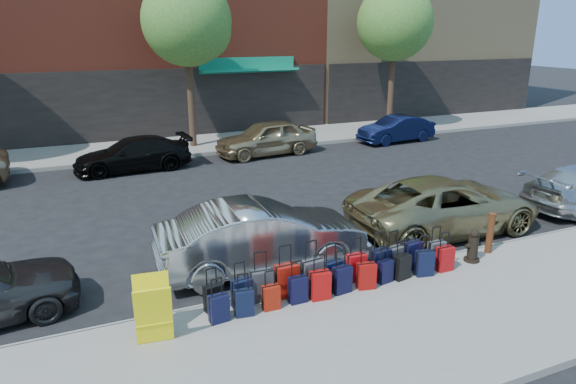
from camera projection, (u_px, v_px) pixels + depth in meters
name	position (u px, v px, depth m)	size (l,w,h in m)	color
ground	(255.00, 217.00, 14.79)	(120.00, 120.00, 0.00)	black
sidewalk_near	(380.00, 331.00, 9.09)	(60.00, 4.00, 0.15)	gray
sidewalk_far	(180.00, 146.00, 23.51)	(60.00, 4.00, 0.15)	gray
curb_near	(327.00, 282.00, 10.85)	(60.00, 0.08, 0.15)	gray
curb_far	(191.00, 155.00, 21.75)	(60.00, 0.08, 0.15)	gray
tree_center	(190.00, 23.00, 21.70)	(3.80, 3.80, 7.27)	black
tree_right	(397.00, 24.00, 25.68)	(3.80, 3.80, 7.27)	black
suitcase_front_0	(214.00, 297.00, 9.55)	(0.38, 0.26, 0.85)	black
suitcase_front_1	(242.00, 293.00, 9.68)	(0.40, 0.25, 0.90)	black
suitcase_front_2	(262.00, 285.00, 9.90)	(0.43, 0.25, 1.01)	#333337
suitcase_front_3	(287.00, 280.00, 10.05)	(0.45, 0.26, 1.06)	maroon
suitcase_front_4	(312.00, 276.00, 10.24)	(0.47, 0.30, 1.07)	#3B3B40
suitcase_front_5	(332.00, 274.00, 10.40)	(0.42, 0.28, 0.95)	black
suitcase_front_6	(356.00, 267.00, 10.70)	(0.40, 0.23, 0.94)	#B40B10
suitcase_front_7	(380.00, 263.00, 10.82)	(0.44, 0.27, 1.02)	black
suitcase_front_8	(394.00, 260.00, 11.05)	(0.42, 0.28, 0.95)	#38393D
suitcase_front_9	(412.00, 255.00, 11.23)	(0.44, 0.28, 1.00)	black
suitcase_front_10	(436.00, 253.00, 11.40)	(0.37, 0.20, 0.90)	#424247
suitcase_back_0	(219.00, 308.00, 9.19)	(0.37, 0.24, 0.84)	black
suitcase_back_1	(244.00, 303.00, 9.39)	(0.37, 0.24, 0.82)	black
suitcase_back_2	(271.00, 297.00, 9.61)	(0.33, 0.19, 0.77)	maroon
suitcase_back_3	(298.00, 289.00, 9.85)	(0.36, 0.21, 0.85)	black
suitcase_back_4	(320.00, 285.00, 9.96)	(0.41, 0.26, 0.93)	#AB0B0B
suitcase_back_5	(342.00, 279.00, 10.21)	(0.40, 0.26, 0.89)	black
suitcase_back_6	(366.00, 276.00, 10.38)	(0.40, 0.28, 0.87)	#920C09
suitcase_back_7	(385.00, 271.00, 10.63)	(0.35, 0.24, 0.78)	black
suitcase_back_8	(402.00, 267.00, 10.78)	(0.39, 0.27, 0.86)	black
suitcase_back_9	(424.00, 263.00, 10.92)	(0.41, 0.29, 0.89)	black
suitcase_back_10	(445.00, 259.00, 11.15)	(0.37, 0.22, 0.88)	#A20A0E
fire_hydrant	(473.00, 246.00, 11.57)	(0.39, 0.35, 0.77)	black
bollard	(490.00, 232.00, 11.98)	(0.18, 0.18, 0.98)	#38190C
display_rack	(153.00, 311.00, 8.58)	(0.68, 0.73, 1.09)	#FEEA0E
car_near_1	(262.00, 237.00, 11.42)	(1.63, 4.69, 1.54)	#AEB1B5
car_near_2	(445.00, 205.00, 13.62)	(2.42, 5.25, 1.46)	#93865A
car_far_1	(133.00, 154.00, 19.55)	(1.77, 4.35, 1.26)	black
car_far_2	(266.00, 138.00, 21.92)	(1.76, 4.38, 1.49)	tan
car_far_3	(396.00, 129.00, 24.51)	(1.32, 3.80, 1.25)	#0D1539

